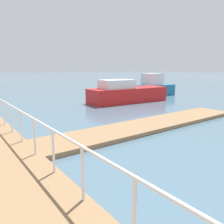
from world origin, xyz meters
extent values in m
plane|color=slate|center=(0.00, 20.00, 0.00)|extent=(300.00, 300.00, 0.00)
cube|color=#93704C|center=(2.64, 10.64, 0.09)|extent=(12.27, 2.00, 0.18)
cylinder|color=white|center=(-3.15, 5.27, 0.93)|extent=(0.06, 0.06, 1.05)
cylinder|color=white|center=(-3.15, 6.67, 0.93)|extent=(0.06, 0.06, 1.05)
cylinder|color=white|center=(-3.15, 8.07, 0.93)|extent=(0.06, 0.06, 1.05)
cylinder|color=white|center=(-3.15, 9.47, 0.93)|extent=(0.06, 0.06, 1.05)
cylinder|color=white|center=(-3.15, 10.86, 0.93)|extent=(0.06, 0.06, 1.05)
cylinder|color=white|center=(-3.15, 12.26, 0.93)|extent=(0.06, 0.06, 1.05)
cylinder|color=white|center=(-3.15, 13.66, 0.93)|extent=(0.06, 0.06, 1.05)
cylinder|color=white|center=(-3.15, 8.07, 1.45)|extent=(0.06, 27.95, 0.06)
cube|color=red|center=(7.20, 17.43, 0.60)|extent=(7.03, 2.62, 1.20)
cube|color=white|center=(6.05, 17.50, 1.55)|extent=(2.78, 1.91, 0.71)
cube|color=#1E6B8C|center=(12.37, 19.15, 0.56)|extent=(4.24, 1.97, 1.12)
cube|color=white|center=(11.95, 19.16, 1.71)|extent=(1.89, 1.55, 1.18)
camera|label=1|loc=(-4.94, 3.36, 2.83)|focal=35.24mm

